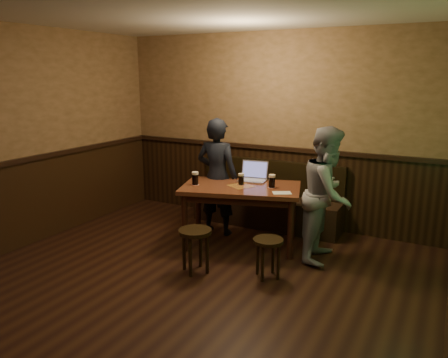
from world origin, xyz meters
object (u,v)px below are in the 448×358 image
pub_table (241,194)px  pint_mid (241,179)px  stool_left (195,238)px  stool_right (268,247)px  pint_right (272,181)px  person_grey (327,194)px  person_suit (217,177)px  laptop (253,176)px  pint_left (195,178)px  bench (267,204)px

pub_table → pint_mid: size_ratio=10.87×
stool_left → stool_right: bearing=18.0°
pint_right → person_grey: (0.71, -0.01, -0.08)m
person_grey → stool_right: bearing=151.5°
pint_mid → pint_right: 0.41m
pint_right → person_suit: person_suit is taller
stool_left → pint_right: 1.27m
stool_left → laptop: size_ratio=1.27×
pint_left → person_suit: bearing=82.6°
pub_table → pint_left: 0.62m
laptop → stool_left: bearing=-102.8°
pint_mid → pint_right: pint_right is taller
pint_mid → person_grey: bearing=2.4°
pub_table → person_suit: bearing=135.8°
pub_table → pint_right: size_ratio=9.76×
person_suit → pint_left: bearing=78.6°
bench → laptop: 0.77m
bench → pint_left: size_ratio=12.68×
pint_left → laptop: bearing=45.9°
bench → pint_left: bearing=-116.2°
person_grey → pub_table: bearing=93.2°
person_suit → person_grey: person_suit is taller
stool_right → person_suit: bearing=140.4°
pub_table → person_grey: person_grey is taller
pub_table → person_grey: (1.09, 0.09, 0.11)m
pint_left → person_suit: 0.48m
person_grey → laptop: bearing=74.8°
laptop → person_suit: 0.51m
bench → stool_left: bearing=-92.9°
pub_table → laptop: (0.01, 0.35, 0.17)m
stool_left → pint_left: (-0.45, 0.75, 0.48)m
person_suit → pint_mid: bearing=152.3°
person_suit → stool_right: bearing=136.3°
stool_right → person_suit: 1.59m
pint_mid → pint_right: bearing=8.0°
pint_right → person_grey: size_ratio=0.11×
pub_table → laptop: size_ratio=4.21×
pint_left → pub_table: bearing=22.2°
laptop → person_grey: 1.11m
person_grey → pint_right: bearing=87.6°
person_suit → pint_right: bearing=166.3°
pint_left → pint_right: size_ratio=1.01×
person_grey → stool_left: bearing=130.2°
bench → laptop: bearing=-88.7°
stool_left → pint_left: size_ratio=2.90×
bench → pint_mid: (-0.02, -0.85, 0.56)m
pint_left → pint_mid: (0.53, 0.27, -0.01)m
pint_mid → person_grey: (1.11, 0.05, -0.07)m
stool_right → pint_mid: pint_mid is taller
bench → pint_left: 1.37m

